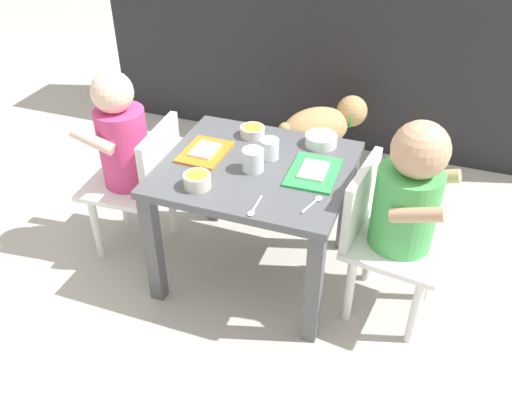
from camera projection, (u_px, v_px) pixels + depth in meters
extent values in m
plane|color=#B2ADA3|center=(256.00, 269.00, 1.91)|extent=(7.00, 7.00, 0.00)
cube|color=#232326|center=(338.00, 45.00, 2.51)|extent=(2.19, 0.32, 0.86)
cube|color=#515459|center=(256.00, 169.00, 1.67)|extent=(0.58, 0.52, 0.03)
cube|color=#515459|center=(153.00, 249.00, 1.69)|extent=(0.04, 0.04, 0.40)
cube|color=#515459|center=(314.00, 289.00, 1.55)|extent=(0.04, 0.04, 0.40)
cube|color=#515459|center=(212.00, 174.00, 2.04)|extent=(0.04, 0.04, 0.40)
cube|color=#515459|center=(347.00, 201.00, 1.89)|extent=(0.04, 0.04, 0.40)
cube|color=white|center=(130.00, 184.00, 1.87)|extent=(0.30, 0.30, 0.02)
cube|color=white|center=(160.00, 159.00, 1.77)|extent=(0.04, 0.27, 0.22)
cylinder|color=#D83F7F|center=(124.00, 147.00, 1.78)|extent=(0.16, 0.16, 0.27)
sphere|color=beige|center=(112.00, 92.00, 1.67)|extent=(0.13, 0.13, 0.13)
cylinder|color=white|center=(123.00, 196.00, 2.05)|extent=(0.03, 0.03, 0.26)
cylinder|color=white|center=(96.00, 227.00, 1.89)|extent=(0.03, 0.03, 0.26)
cylinder|color=white|center=(172.00, 205.00, 2.00)|extent=(0.03, 0.03, 0.26)
cylinder|color=white|center=(148.00, 237.00, 1.85)|extent=(0.03, 0.03, 0.26)
cylinder|color=beige|center=(121.00, 115.00, 1.83)|extent=(0.15, 0.05, 0.09)
cylinder|color=beige|center=(93.00, 140.00, 1.69)|extent=(0.15, 0.05, 0.09)
cube|color=white|center=(398.00, 244.00, 1.60)|extent=(0.31, 0.31, 0.02)
cube|color=white|center=(361.00, 200.00, 1.58)|extent=(0.06, 0.27, 0.22)
cylinder|color=#4CB259|center=(405.00, 208.00, 1.53)|extent=(0.18, 0.18, 0.24)
sphere|color=tan|center=(421.00, 150.00, 1.41)|extent=(0.16, 0.16, 0.16)
cylinder|color=white|center=(415.00, 310.00, 1.58)|extent=(0.03, 0.03, 0.26)
cylinder|color=white|center=(431.00, 269.00, 1.72)|extent=(0.03, 0.03, 0.26)
cylinder|color=white|center=(350.00, 288.00, 1.65)|extent=(0.03, 0.03, 0.26)
cylinder|color=white|center=(370.00, 250.00, 1.79)|extent=(0.03, 0.03, 0.26)
cylinder|color=tan|center=(417.00, 215.00, 1.40)|extent=(0.15, 0.06, 0.09)
cylinder|color=tan|center=(435.00, 177.00, 1.55)|extent=(0.15, 0.06, 0.09)
ellipsoid|color=tan|center=(315.00, 129.00, 2.29)|extent=(0.35, 0.35, 0.18)
sphere|color=tan|center=(352.00, 111.00, 2.32)|extent=(0.13, 0.13, 0.13)
sphere|color=black|center=(361.00, 110.00, 2.34)|extent=(0.06, 0.06, 0.06)
torus|color=green|center=(344.00, 116.00, 2.32)|extent=(0.10, 0.10, 0.11)
sphere|color=tan|center=(285.00, 128.00, 2.21)|extent=(0.05, 0.05, 0.05)
cylinder|color=tan|center=(336.00, 161.00, 2.36)|extent=(0.04, 0.04, 0.15)
cylinder|color=tan|center=(323.00, 150.00, 2.44)|extent=(0.04, 0.04, 0.15)
cylinder|color=tan|center=(302.00, 170.00, 2.30)|extent=(0.04, 0.04, 0.15)
cylinder|color=tan|center=(290.00, 158.00, 2.38)|extent=(0.04, 0.04, 0.15)
cube|color=orange|center=(205.00, 152.00, 1.72)|extent=(0.14, 0.18, 0.01)
cube|color=white|center=(205.00, 150.00, 1.71)|extent=(0.08, 0.10, 0.01)
cube|color=green|center=(313.00, 172.00, 1.62)|extent=(0.15, 0.20, 0.01)
cube|color=white|center=(314.00, 170.00, 1.61)|extent=(0.08, 0.11, 0.01)
cylinder|color=white|center=(269.00, 149.00, 1.68)|extent=(0.06, 0.06, 0.06)
cylinder|color=silver|center=(269.00, 152.00, 1.69)|extent=(0.05, 0.05, 0.04)
cylinder|color=white|center=(254.00, 160.00, 1.62)|extent=(0.07, 0.07, 0.07)
cylinder|color=silver|center=(254.00, 164.00, 1.63)|extent=(0.06, 0.06, 0.04)
cylinder|color=silver|center=(197.00, 181.00, 1.55)|extent=(0.08, 0.08, 0.04)
cylinder|color=gold|center=(197.00, 175.00, 1.54)|extent=(0.07, 0.07, 0.01)
cylinder|color=white|center=(321.00, 140.00, 1.75)|extent=(0.10, 0.10, 0.04)
cylinder|color=#D84C33|center=(321.00, 136.00, 1.74)|extent=(0.09, 0.09, 0.01)
cylinder|color=silver|center=(252.00, 131.00, 1.80)|extent=(0.08, 0.08, 0.03)
cylinder|color=gold|center=(252.00, 128.00, 1.79)|extent=(0.07, 0.07, 0.01)
cylinder|color=silver|center=(309.00, 206.00, 1.48)|extent=(0.03, 0.07, 0.01)
ellipsoid|color=silver|center=(319.00, 198.00, 1.51)|extent=(0.03, 0.03, 0.01)
cylinder|color=silver|center=(257.00, 204.00, 1.49)|extent=(0.01, 0.08, 0.01)
ellipsoid|color=silver|center=(251.00, 213.00, 1.45)|extent=(0.02, 0.03, 0.01)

